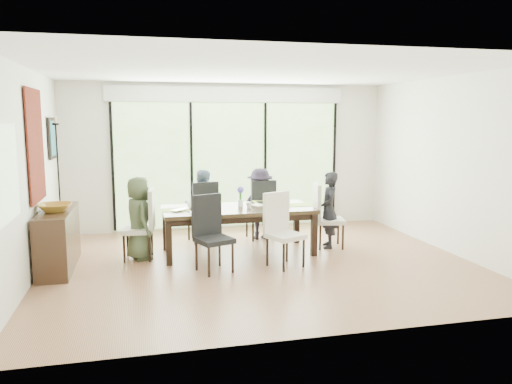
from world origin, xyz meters
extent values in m
cube|color=brown|center=(0.00, 0.00, -0.01)|extent=(6.00, 5.00, 0.01)
cube|color=white|center=(0.00, 0.00, 2.71)|extent=(6.00, 5.00, 0.01)
cube|color=silver|center=(0.00, 2.51, 1.35)|extent=(6.00, 0.02, 2.70)
cube|color=silver|center=(0.00, -2.51, 1.35)|extent=(6.00, 0.02, 2.70)
cube|color=white|center=(-3.01, 0.00, 1.35)|extent=(0.02, 5.00, 2.70)
cube|color=white|center=(3.01, 0.00, 1.35)|extent=(0.02, 5.00, 2.70)
cube|color=#598C3F|center=(0.00, 2.47, 1.20)|extent=(4.20, 0.02, 2.30)
cube|color=white|center=(0.00, 2.46, 2.50)|extent=(4.40, 0.06, 0.28)
cube|color=black|center=(-2.10, 2.46, 1.20)|extent=(0.05, 0.04, 2.30)
cube|color=black|center=(-0.70, 2.46, 1.20)|extent=(0.05, 0.04, 2.30)
cube|color=black|center=(0.70, 2.46, 1.20)|extent=(0.05, 0.04, 2.30)
cube|color=black|center=(2.10, 2.46, 1.20)|extent=(0.05, 0.04, 2.30)
cube|color=#8CAD7F|center=(-2.97, -1.20, 1.50)|extent=(0.02, 0.90, 1.00)
cube|color=brown|center=(0.00, 3.40, -0.05)|extent=(6.00, 1.80, 0.10)
cube|color=brown|center=(0.00, 4.20, 0.55)|extent=(6.00, 0.08, 0.06)
sphere|color=#14380F|center=(-1.80, 5.20, 1.44)|extent=(3.20, 3.20, 3.20)
sphere|color=#14380F|center=(0.40, 5.80, 1.80)|extent=(4.00, 4.00, 4.00)
sphere|color=#14380F|center=(2.20, 5.00, 1.26)|extent=(2.80, 2.80, 2.80)
sphere|color=#14380F|center=(-0.60, 6.50, 1.62)|extent=(3.60, 3.60, 3.60)
cube|color=black|center=(-0.19, 0.65, 0.68)|extent=(2.27, 1.04, 0.06)
cube|color=black|center=(-0.19, 0.65, 0.60)|extent=(2.08, 0.85, 0.09)
cube|color=black|center=(-1.27, 0.22, 0.33)|extent=(0.09, 0.09, 0.65)
cube|color=black|center=(0.89, 0.22, 0.33)|extent=(0.09, 0.09, 0.65)
cube|color=black|center=(-1.27, 1.08, 0.33)|extent=(0.09, 0.09, 0.65)
cube|color=black|center=(0.89, 1.08, 0.33)|extent=(0.09, 0.09, 0.65)
imported|color=#3E4B32|center=(-1.67, 0.65, 0.61)|extent=(0.49, 0.64, 1.22)
imported|color=black|center=(1.29, 0.65, 0.61)|extent=(0.48, 0.64, 1.22)
imported|color=slate|center=(-0.64, 1.48, 0.61)|extent=(0.62, 0.45, 1.22)
imported|color=black|center=(0.36, 1.48, 0.61)|extent=(0.58, 0.38, 1.22)
cube|color=#90AD3E|center=(-1.14, 0.65, 0.71)|extent=(0.42, 0.30, 0.01)
cube|color=#93C245|center=(0.76, 0.65, 0.71)|extent=(0.42, 0.30, 0.01)
cube|color=olive|center=(-0.64, 1.05, 0.71)|extent=(0.42, 0.30, 0.01)
cube|color=#A3C345|center=(0.36, 1.05, 0.71)|extent=(0.42, 0.30, 0.01)
cube|color=white|center=(-0.74, 0.35, 0.71)|extent=(0.42, 0.30, 0.01)
cube|color=black|center=(-0.54, 1.00, 0.72)|extent=(0.25, 0.17, 0.01)
cube|color=black|center=(0.31, 1.00, 0.72)|extent=(0.23, 0.16, 0.01)
cube|color=white|center=(0.51, 0.60, 0.71)|extent=(0.28, 0.21, 0.00)
cube|color=white|center=(-0.74, 0.35, 0.73)|extent=(0.25, 0.25, 0.02)
cube|color=orange|center=(-0.74, 0.35, 0.74)|extent=(0.19, 0.19, 0.01)
cylinder|color=silver|center=(-0.14, 0.70, 0.77)|extent=(0.08, 0.08, 0.11)
cylinder|color=#337226|center=(-0.14, 0.70, 0.88)|extent=(0.04, 0.04, 0.15)
sphere|color=#6053D1|center=(-0.14, 0.70, 0.98)|extent=(0.10, 0.10, 0.10)
imported|color=silver|center=(-1.04, 0.55, 0.72)|extent=(0.37, 0.36, 0.02)
imported|color=white|center=(-0.89, 0.80, 0.76)|extent=(0.14, 0.14, 0.09)
imported|color=white|center=(-0.04, 0.55, 0.75)|extent=(0.13, 0.13, 0.09)
imported|color=white|center=(0.61, 0.75, 0.76)|extent=(0.12, 0.12, 0.09)
imported|color=white|center=(0.06, 0.70, 0.72)|extent=(0.23, 0.26, 0.02)
cube|color=black|center=(-2.76, 0.41, 0.41)|extent=(0.41, 1.46, 0.82)
imported|color=olive|center=(-2.76, 0.31, 0.87)|extent=(0.43, 0.43, 0.11)
cylinder|color=black|center=(-2.76, 0.76, 0.84)|extent=(0.09, 0.09, 0.04)
cylinder|color=black|center=(-2.76, 0.76, 1.41)|extent=(0.02, 0.02, 1.14)
cylinder|color=black|center=(-2.76, 0.76, 1.98)|extent=(0.09, 0.09, 0.03)
cylinder|color=silver|center=(-2.76, 0.76, 2.03)|extent=(0.03, 0.03, 0.09)
cube|color=maroon|center=(-2.97, 0.40, 1.70)|extent=(0.02, 1.00, 1.50)
cube|color=black|center=(-2.97, 1.70, 1.75)|extent=(0.03, 0.55, 0.65)
cube|color=#1C505A|center=(-2.95, 1.70, 1.75)|extent=(0.01, 0.45, 0.55)
camera|label=1|loc=(-1.64, -6.72, 2.05)|focal=35.00mm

